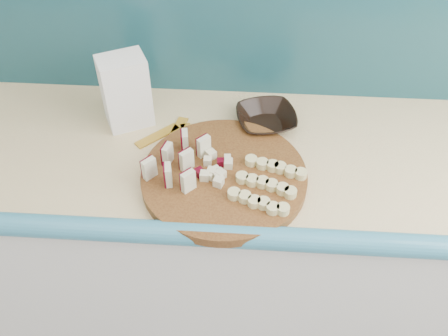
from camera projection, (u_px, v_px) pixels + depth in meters
name	position (u px, v px, depth m)	size (l,w,h in m)	color
kitchen_counter	(195.00, 243.00, 1.74)	(2.20, 0.63, 0.91)	white
backsplash	(196.00, 17.00, 1.44)	(2.20, 0.02, 0.50)	teal
cutting_board	(224.00, 177.00, 1.32)	(0.44, 0.44, 0.03)	#40200D
apple_wedges	(178.00, 160.00, 1.30)	(0.16, 0.19, 0.06)	beige
apple_chunks	(214.00, 167.00, 1.31)	(0.08, 0.07, 0.02)	beige
banana_slices	(267.00, 184.00, 1.27)	(0.20, 0.20, 0.02)	#D0C47F
brown_bowl	(266.00, 119.00, 1.47)	(0.17, 0.17, 0.04)	black
flour_bag	(126.00, 92.00, 1.42)	(0.13, 0.09, 0.22)	white
banana_peel	(174.00, 136.00, 1.45)	(0.19, 0.17, 0.01)	gold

